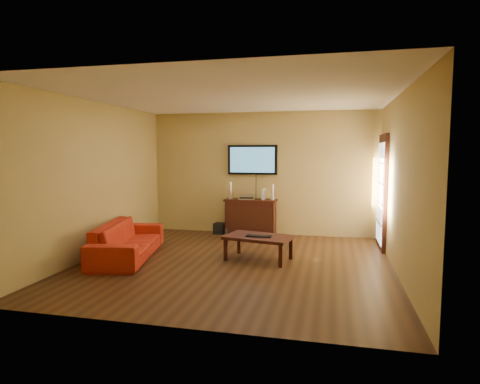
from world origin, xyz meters
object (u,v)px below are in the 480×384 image
(television, at_px, (252,160))
(bottle, at_px, (226,233))
(coffee_table, at_px, (258,239))
(game_console, at_px, (263,194))
(subwoofer, at_px, (220,228))
(speaker_right, at_px, (273,193))
(speaker_left, at_px, (230,191))
(media_console, at_px, (251,217))
(av_receiver, at_px, (247,197))
(sofa, at_px, (128,234))
(keyboard, at_px, (259,236))

(television, relative_size, bottle, 5.60)
(coffee_table, relative_size, game_console, 5.08)
(television, distance_m, subwoofer, 1.70)
(speaker_right, bearing_deg, speaker_left, -177.67)
(media_console, xyz_separation_m, speaker_left, (-0.46, -0.00, 0.56))
(speaker_left, bearing_deg, speaker_right, 2.33)
(av_receiver, bearing_deg, speaker_right, -9.55)
(subwoofer, bearing_deg, speaker_right, 6.82)
(subwoofer, distance_m, bottle, 0.41)
(speaker_right, bearing_deg, subwoofer, -177.39)
(media_console, distance_m, bottle, 0.65)
(sofa, xyz_separation_m, speaker_left, (1.25, 2.32, 0.56))
(bottle, bearing_deg, speaker_left, 89.06)
(coffee_table, relative_size, bottle, 6.11)
(coffee_table, relative_size, speaker_right, 3.61)
(television, xyz_separation_m, keyboard, (0.55, -2.23, -1.23))
(sofa, bearing_deg, keyboard, -95.36)
(media_console, height_order, bottle, media_console)
(television, relative_size, subwoofer, 4.57)
(media_console, bearing_deg, television, 90.00)
(av_receiver, bearing_deg, speaker_left, 170.87)
(television, bearing_deg, bottle, -131.40)
(television, distance_m, av_receiver, 0.84)
(media_console, bearing_deg, speaker_left, -179.68)
(sofa, height_order, speaker_right, speaker_right)
(av_receiver, bearing_deg, sofa, -136.25)
(television, xyz_separation_m, game_console, (0.28, -0.18, -0.74))
(game_console, height_order, keyboard, game_console)
(coffee_table, xyz_separation_m, subwoofer, (-1.24, 1.96, -0.24))
(speaker_right, bearing_deg, bottle, -157.90)
(av_receiver, height_order, game_console, game_console)
(coffee_table, distance_m, speaker_left, 2.29)
(bottle, bearing_deg, speaker_right, 22.10)
(media_console, xyz_separation_m, coffee_table, (0.54, -1.98, -0.04))
(media_console, distance_m, av_receiver, 0.45)
(sofa, height_order, subwoofer, sofa)
(speaker_left, bearing_deg, keyboard, -63.75)
(speaker_right, distance_m, subwoofer, 1.44)
(television, distance_m, bottle, 1.71)
(television, xyz_separation_m, subwoofer, (-0.70, -0.20, -1.53))
(media_console, relative_size, av_receiver, 3.22)
(game_console, xyz_separation_m, bottle, (-0.74, -0.34, -0.82))
(speaker_right, distance_m, av_receiver, 0.58)
(speaker_right, relative_size, subwoofer, 1.38)
(media_console, xyz_separation_m, keyboard, (0.55, -2.05, 0.03))
(television, distance_m, game_console, 0.81)
(coffee_table, bearing_deg, av_receiver, 107.66)
(speaker_right, bearing_deg, television, 163.23)
(speaker_left, bearing_deg, av_receiver, 2.59)
(media_console, relative_size, keyboard, 2.65)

